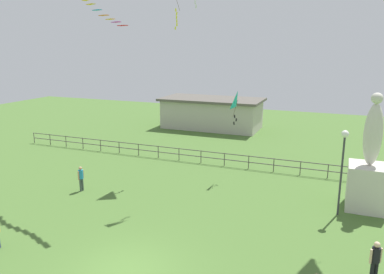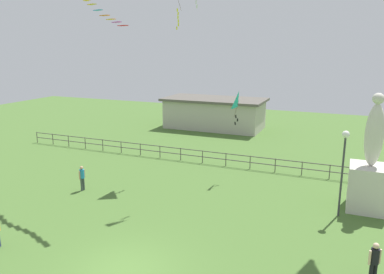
{
  "view_description": "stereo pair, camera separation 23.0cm",
  "coord_description": "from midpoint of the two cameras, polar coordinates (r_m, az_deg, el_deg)",
  "views": [
    {
      "loc": [
        7.2,
        -11.03,
        8.35
      ],
      "look_at": [
        0.46,
        5.61,
        4.06
      ],
      "focal_mm": 35.62,
      "sensor_mm": 36.0,
      "label": 1
    },
    {
      "loc": [
        7.42,
        -10.94,
        8.35
      ],
      "look_at": [
        0.46,
        5.61,
        4.06
      ],
      "focal_mm": 35.62,
      "sensor_mm": 36.0,
      "label": 2
    }
  ],
  "objects": [
    {
      "name": "waterfront_railing",
      "position": [
        27.25,
        4.79,
        -3.06
      ],
      "size": [
        36.05,
        0.06,
        0.95
      ],
      "color": "#4C4742",
      "rests_on": "ground_plane"
    },
    {
      "name": "person_0",
      "position": [
        23.45,
        -16.56,
        -5.76
      ],
      "size": [
        0.28,
        0.45,
        1.5
      ],
      "color": "#3F4C47",
      "rests_on": "ground_plane"
    },
    {
      "name": "pavilion_building",
      "position": [
        39.74,
        2.82,
        3.62
      ],
      "size": [
        10.36,
        5.19,
        3.12
      ],
      "color": "#B7B2A3",
      "rests_on": "ground_plane"
    },
    {
      "name": "kite_4",
      "position": [
        23.99,
        6.55,
        5.41
      ],
      "size": [
        0.47,
        0.9,
        2.15
      ],
      "color": "#19B2B2"
    },
    {
      "name": "ground_plane",
      "position": [
        15.61,
        -10.34,
        -19.14
      ],
      "size": [
        80.0,
        80.0,
        0.0
      ],
      "primitive_type": "plane",
      "color": "#476B2D"
    },
    {
      "name": "statue_monument",
      "position": [
        21.79,
        24.61,
        -5.36
      ],
      "size": [
        1.99,
        1.99,
        6.13
      ],
      "color": "beige",
      "rests_on": "ground_plane"
    },
    {
      "name": "lamppost",
      "position": [
        20.0,
        21.39,
        -2.42
      ],
      "size": [
        0.36,
        0.36,
        4.41
      ],
      "color": "#38383D",
      "rests_on": "ground_plane"
    },
    {
      "name": "person_1",
      "position": [
        15.68,
        25.36,
        -16.22
      ],
      "size": [
        0.42,
        0.31,
        1.62
      ],
      "color": "black",
      "rests_on": "ground_plane"
    }
  ]
}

